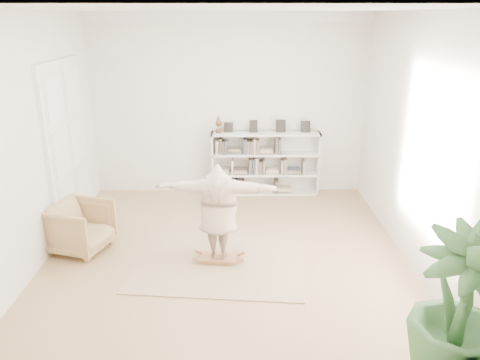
# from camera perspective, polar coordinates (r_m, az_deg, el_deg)

# --- Properties ---
(floor) EXTENTS (6.00, 6.00, 0.00)m
(floor) POSITION_cam_1_polar(r_m,az_deg,el_deg) (7.27, -1.65, -9.59)
(floor) COLOR #A18353
(floor) RESTS_ON ground
(room_shell) EXTENTS (6.00, 6.00, 6.00)m
(room_shell) POSITION_cam_1_polar(r_m,az_deg,el_deg) (9.30, -1.51, 19.33)
(room_shell) COLOR silver
(room_shell) RESTS_ON floor
(doors) EXTENTS (0.09, 1.78, 2.92)m
(doors) POSITION_cam_1_polar(r_m,az_deg,el_deg) (8.44, -20.28, 3.63)
(doors) COLOR white
(doors) RESTS_ON floor
(bookshelf) EXTENTS (2.20, 0.35, 1.64)m
(bookshelf) POSITION_cam_1_polar(r_m,az_deg,el_deg) (9.63, 3.06, 1.95)
(bookshelf) COLOR silver
(bookshelf) RESTS_ON floor
(armchair) EXTENTS (1.07, 1.06, 0.78)m
(armchair) POSITION_cam_1_polar(r_m,az_deg,el_deg) (7.78, -18.91, -5.45)
(armchair) COLOR #A88259
(armchair) RESTS_ON floor
(rug) EXTENTS (2.68, 2.23, 0.02)m
(rug) POSITION_cam_1_polar(r_m,az_deg,el_deg) (7.18, -2.56, -9.87)
(rug) COLOR tan
(rug) RESTS_ON floor
(rocker_board) EXTENTS (0.56, 0.37, 0.11)m
(rocker_board) POSITION_cam_1_polar(r_m,az_deg,el_deg) (7.16, -2.57, -9.45)
(rocker_board) COLOR brown
(rocker_board) RESTS_ON rug
(person) EXTENTS (1.83, 0.66, 1.46)m
(person) POSITION_cam_1_polar(r_m,az_deg,el_deg) (6.81, -2.67, -3.60)
(person) COLOR tan
(person) RESTS_ON rocker_board
(houseplant) EXTENTS (1.03, 1.03, 1.68)m
(houseplant) POSITION_cam_1_polar(r_m,az_deg,el_deg) (5.13, 25.18, -14.22)
(houseplant) COLOR #2E552A
(houseplant) RESTS_ON floor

